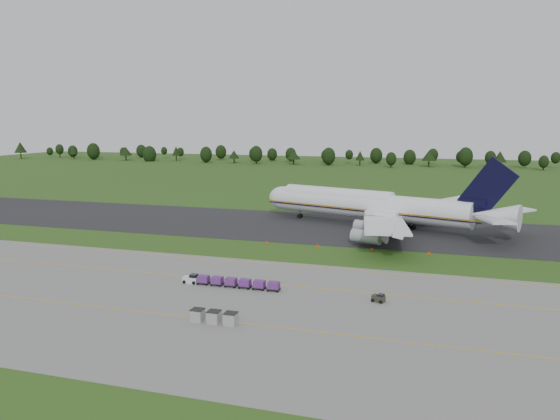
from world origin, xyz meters
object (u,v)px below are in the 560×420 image
(aircraft, at_px, (373,206))
(baggage_train, at_px, (229,282))
(edge_markers, at_px, (344,248))
(utility_cart, at_px, (378,299))
(uld_row, at_px, (214,317))

(aircraft, bearing_deg, baggage_train, -104.98)
(edge_markers, bearing_deg, aircraft, 85.01)
(edge_markers, bearing_deg, utility_cart, -71.11)
(baggage_train, height_order, utility_cart, baggage_train)
(baggage_train, relative_size, utility_cart, 8.03)
(baggage_train, height_order, edge_markers, baggage_train)
(baggage_train, height_order, uld_row, uld_row)
(uld_row, height_order, edge_markers, uld_row)
(aircraft, xyz_separation_m, baggage_train, (-15.56, -58.14, -4.56))
(aircraft, relative_size, baggage_train, 4.04)
(aircraft, height_order, utility_cart, aircraft)
(baggage_train, distance_m, uld_row, 16.08)
(aircraft, xyz_separation_m, utility_cart, (8.56, -58.67, -4.86))
(aircraft, xyz_separation_m, uld_row, (-11.40, -73.67, -4.52))
(utility_cart, bearing_deg, edge_markers, 108.89)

